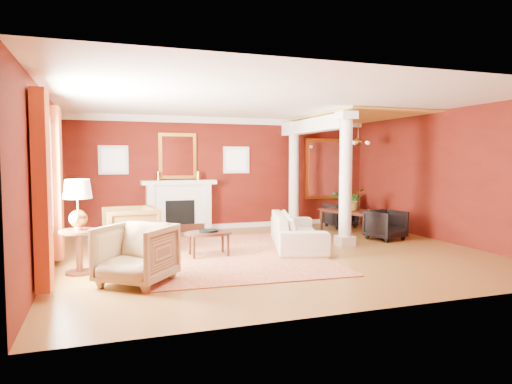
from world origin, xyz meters
name	(u,v)px	position (x,y,z in m)	size (l,w,h in m)	color
ground	(275,253)	(0.00, 0.00, 0.00)	(8.00, 8.00, 0.00)	brown
room_shell	(275,148)	(0.00, 0.00, 2.02)	(8.04, 7.04, 2.92)	#5B150C
fireplace	(179,206)	(-1.30, 3.32, 0.65)	(1.85, 0.42, 1.29)	white
overmantel_mirror	(178,156)	(-1.30, 3.45, 1.90)	(0.95, 0.07, 1.15)	yellow
flank_window_left	(113,160)	(-2.85, 3.46, 1.80)	(0.70, 0.07, 0.70)	white
flank_window_right	(236,160)	(0.25, 3.46, 1.80)	(0.70, 0.07, 0.70)	white
left_window	(49,185)	(-3.89, -0.60, 1.42)	(0.21, 2.55, 2.60)	white
column_front	(346,178)	(1.70, 0.30, 1.43)	(0.36, 0.36, 2.80)	white
column_back	(294,174)	(1.70, 3.00, 1.43)	(0.36, 0.36, 2.80)	white
header_beam	(312,126)	(1.70, 1.90, 2.62)	(0.30, 3.20, 0.32)	white
amber_ceiling	(358,116)	(2.85, 1.75, 2.87)	(2.30, 3.40, 0.04)	gold
dining_mirror	(326,169)	(2.90, 3.45, 1.55)	(1.30, 0.07, 1.70)	yellow
chandelier	(358,142)	(2.90, 1.80, 2.25)	(0.60, 0.62, 0.75)	#A17332
crown_trim	(227,121)	(0.00, 3.46, 2.82)	(8.00, 0.08, 0.16)	white
base_trim	(228,226)	(0.00, 3.46, 0.06)	(8.00, 0.08, 0.12)	white
rug	(231,254)	(-0.83, 0.13, 0.01)	(3.22, 4.30, 0.02)	maroon
sofa	(297,225)	(0.67, 0.44, 0.46)	(2.37, 0.69, 0.93)	beige
armchair_leopard	(130,228)	(-2.63, 0.91, 0.50)	(0.97, 0.90, 0.99)	black
armchair_stripe	(136,251)	(-2.69, -1.39, 0.48)	(0.93, 0.87, 0.96)	tan
coffee_table	(209,234)	(-1.27, 0.14, 0.42)	(0.91, 0.91, 0.46)	black
coffee_book	(205,226)	(-1.34, 0.18, 0.58)	(0.17, 0.02, 0.23)	black
side_table	(78,210)	(-3.50, -0.47, 1.01)	(0.60, 0.60, 1.50)	black
dining_table	(354,215)	(2.76, 1.70, 0.44)	(1.59, 0.56, 0.89)	black
dining_chair_near	(386,224)	(2.91, 0.59, 0.37)	(0.72, 0.67, 0.74)	black
dining_chair_far	(340,214)	(2.91, 2.66, 0.36)	(0.69, 0.65, 0.71)	black
green_urn	(353,213)	(3.50, 3.00, 0.33)	(0.36, 0.36, 0.85)	#133B1C
potted_plant	(354,189)	(2.73, 1.69, 1.10)	(0.49, 0.54, 0.42)	#26591E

